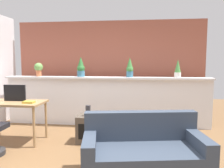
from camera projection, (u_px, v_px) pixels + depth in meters
ground_plane at (86, 165)px, 3.19m from camera, size 12.00×12.00×0.00m
divider_wall at (106, 102)px, 5.11m from camera, size 4.71×0.16×1.10m
plant_shelf at (106, 78)px, 5.01m from camera, size 4.71×0.31×0.04m
brick_wall_behind at (109, 71)px, 5.63m from camera, size 4.71×0.10×2.50m
potted_plant_0 at (39, 68)px, 5.18m from camera, size 0.20×0.20×0.32m
potted_plant_1 at (81, 68)px, 5.06m from camera, size 0.18×0.18×0.46m
potted_plant_2 at (130, 68)px, 4.94m from camera, size 0.16×0.16×0.45m
potted_plant_3 at (178, 69)px, 4.80m from camera, size 0.14×0.14×0.40m
desk at (14, 106)px, 4.07m from camera, size 1.10×0.60×0.75m
tv_monitor at (15, 93)px, 4.13m from camera, size 0.42×0.04×0.31m
side_cube_shelf at (89, 129)px, 4.08m from camera, size 0.40×0.41×0.50m
vase_on_shelf at (88, 111)px, 4.02m from camera, size 0.09×0.09×0.20m
book_on_desk at (29, 102)px, 3.93m from camera, size 0.19×0.13×0.04m
couch at (144, 155)px, 2.87m from camera, size 1.67×1.02×0.80m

